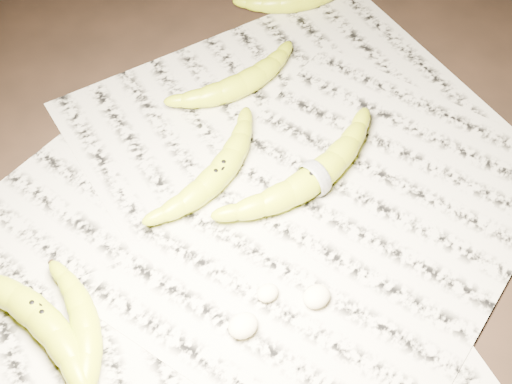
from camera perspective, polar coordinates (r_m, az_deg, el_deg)
ground at (r=0.90m, az=1.22°, el=-3.67°), size 3.00×3.00×0.00m
newspaper_patch at (r=0.89m, az=-1.89°, el=-3.70°), size 0.90×0.70×0.01m
banana_left_a at (r=0.85m, az=-17.03°, el=-9.37°), size 0.10×0.23×0.04m
banana_left_b at (r=0.83m, az=-13.44°, el=-10.86°), size 0.12×0.18×0.03m
banana_center at (r=0.93m, az=-3.00°, el=1.62°), size 0.21×0.12×0.04m
banana_taped at (r=0.92m, az=4.68°, el=1.24°), size 0.24×0.07×0.04m
banana_upper_a at (r=1.04m, az=-1.20°, el=8.74°), size 0.19×0.07×0.04m
measuring_tape at (r=0.92m, az=4.68°, el=1.24°), size 0.01×0.05×0.05m
flesh_chunk_a at (r=0.82m, az=-1.04°, el=-10.51°), size 0.04×0.03×0.02m
flesh_chunk_b at (r=0.84m, az=4.88°, el=-8.20°), size 0.03×0.03×0.02m
flesh_chunk_c at (r=0.84m, az=0.95°, el=-7.94°), size 0.03×0.02×0.02m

